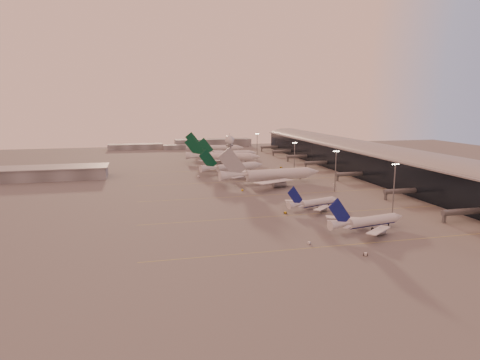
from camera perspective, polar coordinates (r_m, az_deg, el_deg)
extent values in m
plane|color=#5B5858|center=(190.96, 4.81, -5.66)|extent=(700.00, 700.00, 0.00)
cube|color=gold|center=(172.97, 18.14, -7.87)|extent=(180.00, 0.25, 0.02)
cube|color=gold|center=(210.83, 11.73, -4.30)|extent=(180.00, 0.25, 0.02)
cube|color=gold|center=(251.07, 7.37, -1.81)|extent=(180.00, 0.25, 0.02)
cube|color=gold|center=(292.69, 4.23, -0.01)|extent=(180.00, 0.25, 0.02)
cube|color=gold|center=(339.95, 1.66, 1.47)|extent=(180.00, 0.25, 0.02)
cube|color=black|center=(332.06, 16.65, 2.39)|extent=(36.00, 360.00, 18.00)
cylinder|color=gray|center=(331.00, 16.73, 3.94)|extent=(10.08, 360.00, 10.08)
cube|color=gray|center=(330.98, 16.73, 3.97)|extent=(40.00, 362.00, 0.80)
cylinder|color=slate|center=(215.37, 27.69, -3.75)|extent=(22.00, 2.80, 2.80)
cube|color=slate|center=(209.52, 25.57, -4.59)|extent=(1.20, 1.20, 4.40)
cylinder|color=slate|center=(250.70, 20.82, -1.38)|extent=(22.00, 2.80, 2.80)
cube|color=slate|center=(245.70, 18.85, -2.03)|extent=(1.20, 1.20, 4.40)
cylinder|color=slate|center=(299.41, 14.60, 0.79)|extent=(22.00, 2.80, 2.80)
cube|color=slate|center=(295.23, 12.86, 0.28)|extent=(1.20, 1.20, 4.40)
cylinder|color=slate|center=(349.14, 10.28, 2.29)|extent=(22.00, 2.80, 2.80)
cube|color=slate|center=(345.57, 8.75, 1.87)|extent=(1.20, 1.20, 4.40)
cylinder|color=slate|center=(387.56, 7.78, 3.15)|extent=(22.00, 2.80, 2.80)
cube|color=slate|center=(384.35, 6.39, 2.78)|extent=(1.20, 1.20, 4.40)
cylinder|color=slate|center=(426.66, 5.74, 3.85)|extent=(22.00, 2.80, 2.80)
cube|color=slate|center=(423.74, 4.45, 3.52)|extent=(1.20, 1.20, 4.40)
cylinder|color=slate|center=(464.37, 4.11, 4.41)|extent=(22.00, 2.80, 2.80)
cube|color=slate|center=(461.69, 2.92, 4.10)|extent=(1.20, 1.20, 4.40)
cube|color=slate|center=(323.64, -24.38, 0.81)|extent=(80.00, 25.00, 8.00)
cube|color=gray|center=(323.04, -24.44, 1.54)|extent=(82.00, 27.00, 0.60)
cylinder|color=slate|center=(303.63, -1.40, 2.50)|extent=(2.60, 2.60, 22.00)
cylinder|color=slate|center=(302.27, -1.41, 4.66)|extent=(5.20, 5.20, 1.20)
sphere|color=silver|center=(301.90, -1.41, 5.39)|extent=(6.40, 6.40, 6.40)
cylinder|color=slate|center=(301.61, -1.41, 6.09)|extent=(0.16, 0.16, 2.00)
cylinder|color=slate|center=(213.19, 19.83, -1.10)|extent=(0.56, 0.56, 25.00)
cube|color=slate|center=(211.26, 20.03, 2.09)|extent=(3.60, 0.25, 0.25)
sphere|color=#FFEABF|center=(210.49, 19.69, 1.98)|extent=(0.56, 0.56, 0.56)
sphere|color=#FFEABF|center=(211.03, 19.91, 1.98)|extent=(0.56, 0.56, 0.56)
sphere|color=#FFEABF|center=(211.59, 20.14, 1.99)|extent=(0.56, 0.56, 0.56)
sphere|color=#FFEABF|center=(212.14, 20.36, 2.00)|extent=(0.56, 0.56, 0.56)
cylinder|color=slate|center=(258.70, 12.61, 1.20)|extent=(0.56, 0.56, 25.00)
cube|color=slate|center=(257.10, 12.72, 3.84)|extent=(3.60, 0.25, 0.25)
sphere|color=#FFEABF|center=(256.49, 12.41, 3.75)|extent=(0.56, 0.56, 0.56)
sphere|color=#FFEABF|center=(256.93, 12.62, 3.75)|extent=(0.56, 0.56, 0.56)
sphere|color=#FFEABF|center=(257.37, 12.82, 3.76)|extent=(0.56, 0.56, 0.56)
sphere|color=#FFEABF|center=(257.81, 13.02, 3.76)|extent=(0.56, 0.56, 0.56)
cylinder|color=slate|center=(306.64, 7.26, 2.78)|extent=(0.56, 0.56, 25.00)
cube|color=slate|center=(305.30, 7.31, 5.01)|extent=(3.60, 0.25, 0.25)
sphere|color=#FFEABF|center=(304.81, 7.04, 4.93)|extent=(0.56, 0.56, 0.56)
sphere|color=#FFEABF|center=(305.16, 7.22, 4.93)|extent=(0.56, 0.56, 0.56)
sphere|color=#FFEABF|center=(305.51, 7.40, 4.94)|extent=(0.56, 0.56, 0.56)
sphere|color=#FFEABF|center=(305.87, 7.57, 4.94)|extent=(0.56, 0.56, 0.56)
cylinder|color=slate|center=(390.92, 2.30, 4.48)|extent=(0.56, 0.56, 25.00)
cube|color=slate|center=(389.86, 2.31, 6.24)|extent=(3.60, 0.25, 0.25)
sphere|color=#FFEABF|center=(389.49, 2.09, 6.18)|extent=(0.56, 0.56, 0.56)
sphere|color=#FFEABF|center=(389.76, 2.24, 6.18)|extent=(0.56, 0.56, 0.56)
sphere|color=#FFEABF|center=(390.03, 2.38, 6.18)|extent=(0.56, 0.56, 0.56)
sphere|color=#FFEABF|center=(390.31, 2.52, 6.18)|extent=(0.56, 0.56, 0.56)
cube|color=slate|center=(496.48, -13.74, 4.35)|extent=(60.00, 18.00, 6.00)
cube|color=slate|center=(513.95, -3.63, 4.99)|extent=(90.00, 20.00, 9.00)
cube|color=slate|center=(488.99, -7.85, 4.40)|extent=(40.00, 15.00, 5.00)
cylinder|color=silver|center=(187.60, 17.25, -5.36)|extent=(23.97, 8.57, 4.03)
cylinder|color=navy|center=(187.84, 17.23, -5.62)|extent=(23.29, 7.37, 2.90)
cone|color=silver|center=(197.11, 20.31, -4.78)|extent=(5.27, 4.84, 4.03)
cone|color=silver|center=(176.94, 13.19, -5.93)|extent=(10.51, 5.89, 4.03)
cube|color=silver|center=(177.02, 17.98, -6.57)|extent=(15.75, 13.89, 1.27)
cylinder|color=gray|center=(181.07, 18.12, -6.81)|extent=(5.00, 3.46, 2.62)
cube|color=gray|center=(180.75, 18.14, -6.47)|extent=(0.36, 0.32, 1.61)
cube|color=silver|center=(191.33, 13.95, -5.10)|extent=(17.52, 8.72, 1.27)
cylinder|color=gray|center=(191.86, 15.04, -5.68)|extent=(5.00, 3.46, 2.62)
cube|color=gray|center=(191.56, 15.06, -5.36)|extent=(0.36, 0.32, 1.61)
cube|color=navy|center=(175.33, 13.13, -4.39)|extent=(10.91, 2.52, 12.00)
cube|color=silver|center=(173.52, 14.13, -6.27)|extent=(4.68, 4.14, 0.26)
cube|color=silver|center=(180.40, 12.30, -5.55)|extent=(4.86, 2.82, 0.26)
cylinder|color=black|center=(194.31, 19.19, -5.77)|extent=(0.53, 0.53, 1.06)
cylinder|color=black|center=(188.75, 16.30, -6.06)|extent=(1.25, 0.75, 1.17)
cylinder|color=black|center=(185.44, 17.24, -6.41)|extent=(1.25, 0.75, 1.17)
cylinder|color=silver|center=(217.85, 10.31, -3.02)|extent=(20.03, 9.58, 3.40)
cylinder|color=navy|center=(218.02, 10.30, -3.22)|extent=(19.35, 8.55, 2.45)
cone|color=silver|center=(225.90, 12.55, -2.63)|extent=(4.75, 4.46, 3.40)
cone|color=silver|center=(208.65, 7.42, -3.42)|extent=(9.03, 5.89, 3.40)
cube|color=silver|center=(208.78, 10.85, -3.80)|extent=(12.38, 12.80, 1.07)
cylinder|color=gray|center=(212.18, 10.96, -4.00)|extent=(4.37, 3.33, 2.21)
cube|color=gray|center=(211.95, 10.97, -3.75)|extent=(0.33, 0.30, 1.36)
cube|color=silver|center=(220.93, 7.90, -2.92)|extent=(14.81, 5.68, 1.07)
cylinder|color=gray|center=(221.37, 8.70, -3.33)|extent=(4.37, 3.33, 2.21)
cube|color=gray|center=(221.15, 8.71, -3.09)|extent=(0.33, 0.30, 1.36)
cube|color=navy|center=(207.44, 7.36, -2.30)|extent=(8.95, 3.27, 10.14)
cube|color=silver|center=(205.78, 8.12, -3.60)|extent=(3.78, 3.75, 0.22)
cube|color=silver|center=(211.56, 6.76, -3.19)|extent=(4.02, 1.94, 0.22)
cylinder|color=black|center=(223.47, 11.73, -3.35)|extent=(0.45, 0.45, 0.90)
cylinder|color=black|center=(218.74, 9.63, -3.56)|extent=(1.08, 0.74, 0.99)
cylinder|color=black|center=(215.92, 10.32, -3.77)|extent=(1.08, 0.74, 0.99)
cylinder|color=silver|center=(281.41, 5.06, 0.53)|extent=(43.73, 11.24, 6.76)
cylinder|color=silver|center=(281.68, 5.06, 0.23)|extent=(42.67, 9.27, 4.87)
cone|color=silver|center=(293.00, 9.66, 0.81)|extent=(9.03, 7.60, 6.76)
cone|color=silver|center=(270.07, -0.87, 0.34)|extent=(18.75, 8.62, 6.76)
cube|color=silver|center=(261.22, 4.59, -0.49)|extent=(29.77, 23.32, 2.01)
cylinder|color=gray|center=(267.67, 5.23, -0.84)|extent=(8.79, 5.24, 4.39)
cube|color=gray|center=(267.38, 5.24, -0.51)|extent=(0.35, 0.31, 2.70)
cube|color=silver|center=(293.87, 1.73, 0.75)|extent=(31.48, 18.31, 2.01)
cylinder|color=gray|center=(292.39, 2.98, 0.15)|extent=(8.79, 5.24, 4.39)
cube|color=gray|center=(292.11, 2.99, 0.45)|extent=(0.35, 0.31, 2.70)
cube|color=#989A9F|center=(268.50, -1.06, 2.00)|extent=(18.67, 2.34, 20.06)
cube|color=silver|center=(262.13, -0.36, 0.07)|extent=(8.76, 7.10, 0.27)
cube|color=silver|center=(277.75, -1.49, 0.65)|extent=(8.94, 5.82, 0.27)
cylinder|color=black|center=(289.29, 8.01, -0.09)|extent=(0.55, 0.55, 1.09)
cylinder|color=black|center=(282.88, 4.20, -0.25)|extent=(1.25, 0.67, 1.20)
cylinder|color=black|center=(278.57, 4.60, -0.42)|extent=(1.25, 0.67, 1.20)
cylinder|color=silver|center=(320.58, -0.42, 1.61)|extent=(32.89, 14.81, 5.29)
cylinder|color=silver|center=(320.77, -0.42, 1.40)|extent=(31.82, 13.20, 3.81)
cone|color=silver|center=(330.83, 2.51, 1.87)|extent=(7.63, 6.94, 5.29)
cone|color=silver|center=(309.47, -4.14, 1.39)|extent=(14.71, 9.14, 5.29)
cube|color=silver|center=(304.94, -0.41, 0.98)|extent=(20.67, 20.81, 1.57)
cylinder|color=gray|center=(310.09, -0.08, 0.73)|extent=(7.08, 5.17, 3.44)
cube|color=gray|center=(309.88, -0.08, 0.96)|extent=(0.33, 0.30, 2.12)
cube|color=silver|center=(328.72, -2.85, 1.65)|extent=(24.42, 9.84, 1.57)
cylinder|color=gray|center=(328.12, -1.96, 1.26)|extent=(7.08, 5.17, 3.44)
cube|color=gray|center=(327.92, -1.96, 1.47)|extent=(0.33, 0.30, 2.12)
cube|color=#053B23|center=(308.24, -4.26, 2.54)|extent=(13.99, 4.63, 15.65)
cube|color=silver|center=(303.76, -3.63, 1.25)|extent=(6.25, 6.09, 0.23)
cube|color=silver|center=(314.96, -4.69, 1.56)|extent=(6.63, 3.31, 0.23)
cylinder|color=black|center=(327.52, 1.46, 1.21)|extent=(0.46, 0.46, 0.91)
cylinder|color=black|center=(321.49, -1.01, 1.05)|extent=(1.09, 0.73, 1.00)
cylinder|color=black|center=(318.07, -0.64, 0.95)|extent=(1.09, 0.73, 1.00)
cylinder|color=silver|center=(371.91, -1.61, 2.95)|extent=(40.05, 16.15, 6.40)
cylinder|color=silver|center=(372.10, -1.61, 2.73)|extent=(38.83, 14.22, 4.61)
cone|color=silver|center=(371.62, 2.04, 2.94)|extent=(9.05, 8.13, 6.40)
cone|color=silver|center=(374.11, -5.94, 3.06)|extent=(17.73, 10.37, 6.40)
cube|color=silver|center=(356.11, -3.30, 2.42)|extent=(29.59, 13.22, 1.90)
cylinder|color=gray|center=(360.06, -2.48, 2.09)|extent=(8.48, 5.96, 4.16)
cube|color=gray|center=(359.84, -2.48, 2.33)|extent=(0.39, 0.35, 2.56)
cube|color=silver|center=(389.14, -2.95, 3.10)|extent=(25.77, 24.41, 1.90)
cylinder|color=gray|center=(385.28, -2.26, 2.64)|extent=(8.48, 5.96, 4.16)
cube|color=gray|center=(385.08, -2.26, 2.86)|extent=(0.39, 0.35, 2.56)
cube|color=#053B23|center=(373.32, -6.09, 4.23)|extent=(17.15, 4.79, 18.95)
cube|color=silver|center=(366.55, -6.12, 2.93)|extent=(8.11, 4.36, 0.28)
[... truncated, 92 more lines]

